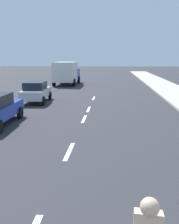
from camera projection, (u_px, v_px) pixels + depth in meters
The scene contains 7 objects.
ground_plane at pixel (92, 101), 19.89m from camera, with size 160.00×160.00×0.00m, color #2D2D33.
lane_stripe_2 at pixel (69, 151), 9.28m from camera, with size 0.16×1.80×0.01m, color white.
lane_stripe_3 at pixel (84, 119), 14.17m from camera, with size 0.16×1.80×0.01m, color white.
lane_stripe_4 at pixel (89, 109), 16.80m from camera, with size 0.16×1.80×0.01m, color white.
lane_stripe_5 at pixel (94, 98), 21.34m from camera, with size 0.16×1.80×0.01m, color white.
parked_car_silver at pixel (36, 91), 19.29m from camera, with size 1.96×3.91×1.57m.
delivery_truck at pixel (67, 73), 31.68m from camera, with size 2.74×6.27×2.80m.
Camera 1 is at (1.51, 0.43, 3.35)m, focal length 40.95 mm.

